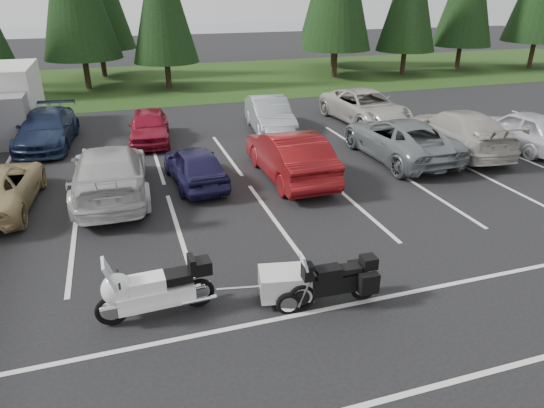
{
  "coord_description": "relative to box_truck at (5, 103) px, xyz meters",
  "views": [
    {
      "loc": [
        -3.34,
        -10.99,
        6.1
      ],
      "look_at": [
        0.01,
        -0.5,
        1.13
      ],
      "focal_mm": 32.0,
      "sensor_mm": 36.0,
      "label": 1
    }
  ],
  "objects": [
    {
      "name": "car_far_3",
      "position": [
        11.14,
        -2.84,
        -0.69
      ],
      "size": [
        2.05,
        4.74,
        1.52
      ],
      "primitive_type": "imported",
      "rotation": [
        0.0,
        0.0,
        -0.1
      ],
      "color": "gray",
      "rests_on": "ground"
    },
    {
      "name": "stall_markings",
      "position": [
        8.0,
        -10.5,
        -1.45
      ],
      "size": [
        32.0,
        16.0,
        0.01
      ],
      "primitive_type": "cube",
      "color": "silver",
      "rests_on": "ground"
    },
    {
      "name": "grass_strip",
      "position": [
        8.0,
        11.5,
        -1.45
      ],
      "size": [
        80.0,
        16.0,
        0.01
      ],
      "primitive_type": "cube",
      "color": "#1B3511",
      "rests_on": "ground"
    },
    {
      "name": "lake_water",
      "position": [
        12.0,
        42.5,
        -1.45
      ],
      "size": [
        70.0,
        50.0,
        0.02
      ],
      "primitive_type": "cube",
      "color": "gray",
      "rests_on": "ground"
    },
    {
      "name": "car_near_6",
      "position": [
        14.74,
        -7.91,
        -0.68
      ],
      "size": [
        2.6,
        5.58,
        1.55
      ],
      "primitive_type": "imported",
      "rotation": [
        0.0,
        0.0,
        3.15
      ],
      "color": "slate",
      "rests_on": "ground"
    },
    {
      "name": "car_far_4",
      "position": [
        16.03,
        -2.74,
        -0.68
      ],
      "size": [
        2.96,
        5.69,
        1.53
      ],
      "primitive_type": "imported",
      "rotation": [
        0.0,
        0.0,
        0.08
      ],
      "color": "#B8B3A9",
      "rests_on": "ground"
    },
    {
      "name": "cargo_trailer",
      "position": [
        7.53,
        -15.44,
        -1.08
      ],
      "size": [
        1.73,
        1.17,
        0.73
      ],
      "primitive_type": null,
      "rotation": [
        0.0,
        0.0,
        -0.19
      ],
      "color": "silver",
      "rests_on": "ground"
    },
    {
      "name": "adventure_motorcycle",
      "position": [
        8.42,
        -15.89,
        -0.78
      ],
      "size": [
        2.23,
        0.84,
        1.35
      ],
      "primitive_type": null,
      "rotation": [
        0.0,
        0.0,
        -0.03
      ],
      "color": "black",
      "rests_on": "ground"
    },
    {
      "name": "box_truck",
      "position": [
        0.0,
        0.0,
        0.0
      ],
      "size": [
        2.4,
        5.6,
        2.9
      ],
      "primitive_type": null,
      "color": "silver",
      "rests_on": "ground"
    },
    {
      "name": "car_near_4",
      "position": [
        6.84,
        -8.22,
        -0.79
      ],
      "size": [
        1.87,
        3.99,
        1.32
      ],
      "primitive_type": "imported",
      "rotation": [
        0.0,
        0.0,
        3.22
      ],
      "color": "#1D1A42",
      "rests_on": "ground"
    },
    {
      "name": "car_far_2",
      "position": [
        5.81,
        -2.8,
        -0.77
      ],
      "size": [
        1.99,
        4.16,
        1.37
      ],
      "primitive_type": "imported",
      "rotation": [
        0.0,
        0.0,
        -0.1
      ],
      "color": "maroon",
      "rests_on": "ground"
    },
    {
      "name": "car_near_3",
      "position": [
        4.14,
        -8.46,
        -0.64
      ],
      "size": [
        2.37,
        5.6,
        1.61
      ],
      "primitive_type": "imported",
      "rotation": [
        0.0,
        0.0,
        3.12
      ],
      "color": "beige",
      "rests_on": "ground"
    },
    {
      "name": "touring_motorcycle",
      "position": [
        4.9,
        -15.13,
        -0.73
      ],
      "size": [
        2.65,
        0.93,
        1.45
      ],
      "primitive_type": null,
      "rotation": [
        0.0,
        0.0,
        0.05
      ],
      "color": "white",
      "rests_on": "ground"
    },
    {
      "name": "car_far_1",
      "position": [
        1.72,
        -2.11,
        -0.73
      ],
      "size": [
        2.48,
        5.13,
        1.44
      ],
      "primitive_type": "imported",
      "rotation": [
        0.0,
        0.0,
        -0.1
      ],
      "color": "#1C2848",
      "rests_on": "ground"
    },
    {
      "name": "car_near_5",
      "position": [
        10.03,
        -8.66,
        -0.62
      ],
      "size": [
        1.81,
        5.05,
        1.66
      ],
      "primitive_type": "imported",
      "rotation": [
        0.0,
        0.0,
        3.15
      ],
      "color": "maroon",
      "rests_on": "ground"
    },
    {
      "name": "car_near_8",
      "position": [
        20.17,
        -8.36,
        -0.66
      ],
      "size": [
        2.21,
        4.76,
        1.58
      ],
      "primitive_type": "imported",
      "rotation": [
        0.0,
        0.0,
        3.22
      ],
      "color": "silver",
      "rests_on": "ground"
    },
    {
      "name": "ground",
      "position": [
        8.0,
        -12.5,
        -1.45
      ],
      "size": [
        120.0,
        120.0,
        0.0
      ],
      "primitive_type": "plane",
      "color": "black",
      "rests_on": "ground"
    },
    {
      "name": "car_near_7",
      "position": [
        17.42,
        -7.81,
        -0.62
      ],
      "size": [
        2.88,
        5.89,
        1.65
      ],
      "primitive_type": "imported",
      "rotation": [
        0.0,
        0.0,
        3.04
      ],
      "color": "#B3ADA4",
      "rests_on": "ground"
    }
  ]
}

